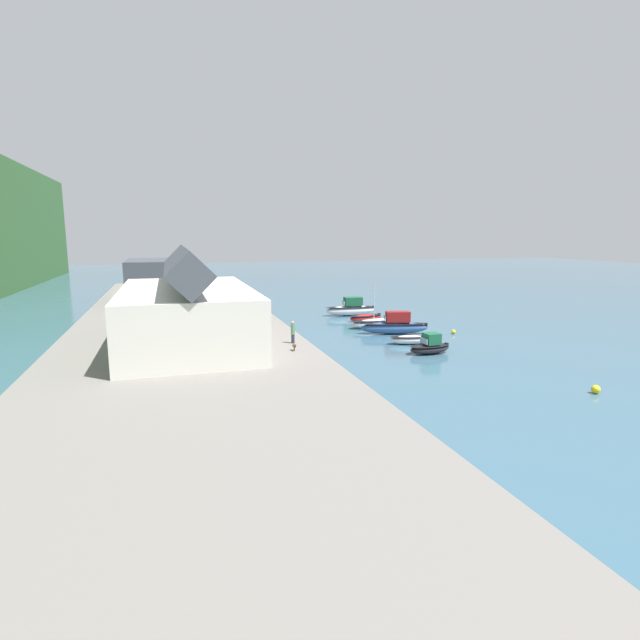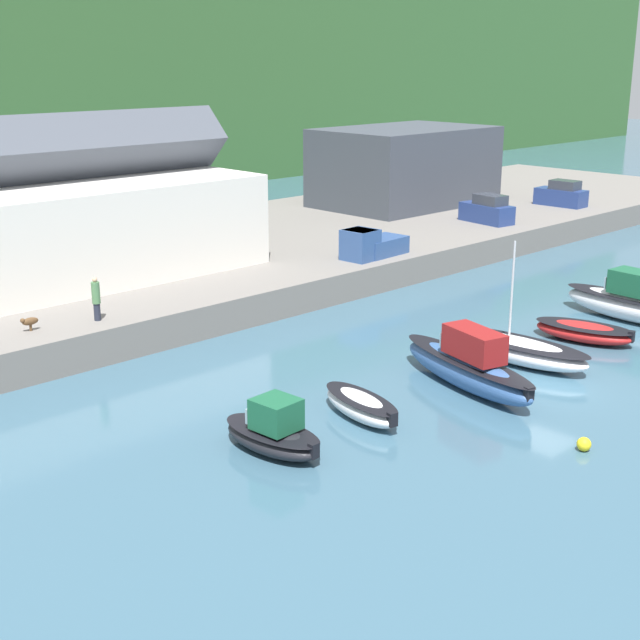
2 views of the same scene
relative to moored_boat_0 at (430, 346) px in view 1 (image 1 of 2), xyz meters
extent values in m
plane|color=#385B70|center=(12.92, -3.44, -0.75)|extent=(320.00, 320.00, 0.00)
cube|color=slate|center=(12.92, 24.37, 0.13)|extent=(112.67, 23.70, 1.76)
cube|color=silver|center=(3.99, 23.82, 3.70)|extent=(22.60, 11.78, 5.38)
cube|color=#474C56|center=(3.99, 23.82, 8.29)|extent=(23.05, 3.81, 3.81)
cube|color=#3D424C|center=(38.08, 26.74, 4.22)|extent=(14.54, 9.57, 6.41)
cube|color=slate|center=(38.08, 22.01, 4.22)|extent=(13.82, 0.10, 3.84)
ellipsoid|color=black|center=(0.00, 0.05, -0.26)|extent=(2.20, 4.47, 0.98)
ellipsoid|color=black|center=(0.00, 0.05, 0.08)|extent=(2.28, 4.57, 0.12)
cube|color=#195638|center=(0.01, -0.17, 0.80)|extent=(1.54, 1.62, 1.14)
cube|color=#8CA5B2|center=(-0.05, 0.74, 0.63)|extent=(1.30, 0.19, 0.57)
cube|color=black|center=(0.13, -2.01, -0.07)|extent=(0.38, 0.30, 0.56)
ellipsoid|color=silver|center=(4.61, -0.06, -0.25)|extent=(2.38, 4.61, 1.00)
ellipsoid|color=black|center=(4.61, -0.06, 0.10)|extent=(2.46, 4.70, 0.12)
cube|color=black|center=(4.20, -2.10, -0.05)|extent=(0.41, 0.35, 0.56)
ellipsoid|color=#33568E|center=(10.43, -0.91, 0.00)|extent=(3.79, 8.47, 1.51)
ellipsoid|color=black|center=(10.43, -0.91, 0.53)|extent=(3.90, 8.65, 0.12)
cube|color=maroon|center=(10.33, -1.31, 1.40)|extent=(2.02, 3.14, 1.28)
cube|color=#8CA5B2|center=(10.73, 0.24, 1.21)|extent=(1.19, 0.40, 0.64)
cube|color=black|center=(9.45, -4.72, 0.31)|extent=(0.42, 0.36, 0.56)
ellipsoid|color=white|center=(14.87, -0.59, -0.15)|extent=(2.65, 7.29, 1.20)
ellipsoid|color=black|center=(14.87, -0.59, 0.27)|extent=(2.75, 7.43, 0.12)
cylinder|color=silver|center=(14.83, -0.06, 2.75)|extent=(0.10, 0.10, 4.61)
ellipsoid|color=red|center=(20.12, -1.02, -0.28)|extent=(3.08, 5.30, 0.94)
ellipsoid|color=black|center=(20.12, -1.02, 0.05)|extent=(3.18, 5.41, 0.12)
cube|color=black|center=(20.61, -3.33, -0.10)|extent=(0.41, 0.35, 0.56)
ellipsoid|color=silver|center=(25.25, -0.67, 0.01)|extent=(2.65, 7.69, 1.52)
ellipsoid|color=black|center=(25.25, -0.67, 0.54)|extent=(2.75, 7.85, 0.12)
cube|color=#195638|center=(25.22, -1.05, 1.41)|extent=(1.77, 2.75, 1.28)
cube|color=#8CA5B2|center=(25.33, 0.42, 1.22)|extent=(1.42, 0.20, 0.64)
cube|color=black|center=(24.99, -4.25, 0.31)|extent=(0.38, 0.31, 0.56)
cube|color=navy|center=(46.96, 16.99, 1.71)|extent=(1.94, 4.26, 1.40)
cube|color=#333842|center=(46.98, 16.67, 2.79)|extent=(1.60, 2.36, 0.76)
cube|color=navy|center=(36.00, 16.66, 1.71)|extent=(2.35, 4.40, 1.40)
cube|color=#333842|center=(35.96, 16.35, 2.79)|extent=(1.83, 2.49, 0.76)
cube|color=#2D4C84|center=(21.81, 14.60, 1.56)|extent=(3.63, 2.23, 1.10)
cube|color=#2D4C84|center=(19.79, 14.47, 1.96)|extent=(2.01, 2.02, 1.90)
cube|color=#2D333D|center=(19.79, 14.47, 2.66)|extent=(1.74, 1.90, 0.50)
cylinder|color=#232838|center=(1.15, 14.19, 1.44)|extent=(0.32, 0.32, 0.85)
cylinder|color=#4C7A4C|center=(1.15, 14.19, 2.39)|extent=(0.40, 0.40, 1.05)
sphere|color=tan|center=(1.15, 14.19, 3.03)|extent=(0.24, 0.24, 0.24)
cylinder|color=brown|center=(-1.97, 14.83, 1.15)|extent=(0.12, 0.12, 0.28)
ellipsoid|color=brown|center=(-1.97, 14.83, 1.47)|extent=(0.80, 0.31, 0.36)
sphere|color=brown|center=(-2.33, 14.83, 1.58)|extent=(0.22, 0.22, 0.22)
sphere|color=yellow|center=(-15.41, -5.73, -0.41)|extent=(0.67, 0.67, 0.67)
sphere|color=yellow|center=(8.31, -7.91, -0.48)|extent=(0.53, 0.53, 0.53)
camera|label=1|loc=(-44.55, 25.33, 11.36)|focal=28.00mm
camera|label=2|loc=(-19.63, -22.86, 13.35)|focal=50.00mm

